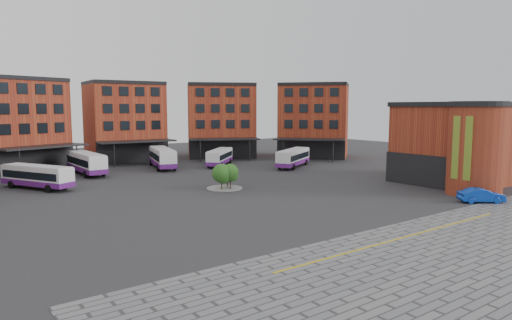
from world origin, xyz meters
TOP-DOWN VIEW (x-y plane):
  - ground at (0.00, 0.00)m, footprint 160.00×160.00m
  - yellow_line at (2.00, -14.00)m, footprint 26.00×0.15m
  - main_building at (-4.77, 38.25)m, footprint 94.14×42.48m
  - east_building at (28.70, -3.06)m, footprint 17.40×15.40m
  - tree_island at (1.96, 11.58)m, footprint 4.40×4.40m
  - bus_b at (-16.55, 25.39)m, footprint 6.88×10.18m
  - bus_c at (-8.13, 34.35)m, footprint 3.02×11.45m
  - bus_d at (3.90, 34.06)m, footprint 5.59×11.90m
  - bus_e at (13.20, 31.22)m, footprint 8.66×8.52m
  - bus_f at (21.98, 22.25)m, footprint 10.35×7.48m
  - blue_car at (19.36, -10.82)m, footprint 4.66×3.99m

SIDE VIEW (x-z plane):
  - ground at x=0.00m, z-range 0.00..0.00m
  - yellow_line at x=2.00m, z-range 0.02..0.04m
  - blue_car at x=19.36m, z-range 0.00..1.51m
  - bus_e at x=13.20m, z-range 0.12..2.90m
  - bus_b at x=-16.55m, z-range 0.12..3.01m
  - bus_f at x=21.98m, z-range 0.12..3.11m
  - bus_c at x=-8.13m, z-range 0.13..3.35m
  - tree_island at x=1.96m, z-range 0.17..3.37m
  - bus_d at x=3.90m, z-range 0.14..3.41m
  - east_building at x=28.70m, z-range -0.01..10.59m
  - main_building at x=-4.77m, z-range -0.07..14.53m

